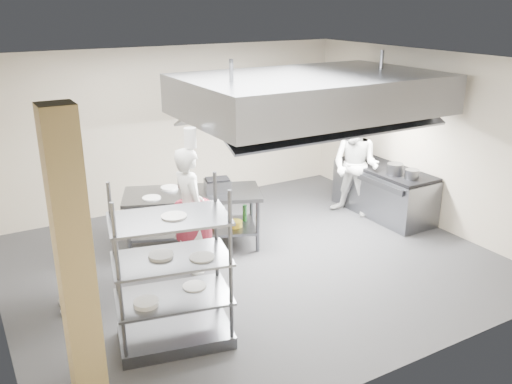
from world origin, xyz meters
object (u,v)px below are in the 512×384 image
chef_plating (70,240)px  griddle (218,186)px  cooking_range (383,193)px  chef_head (190,210)px  stockpot (395,169)px  chef_line (355,166)px  pass_rack (172,267)px  island (193,219)px

chef_plating → griddle: (2.45, 0.80, 0.06)m
cooking_range → chef_head: bearing=-176.5°
griddle → stockpot: size_ratio=1.42×
cooking_range → chef_line: size_ratio=1.07×
chef_line → pass_rack: bearing=-89.1°
cooking_range → griddle: bearing=174.0°
cooking_range → griddle: griddle is taller
stockpot → griddle: bearing=167.1°
pass_rack → chef_line: size_ratio=1.03×
pass_rack → chef_plating: bearing=133.5°
island → griddle: griddle is taller
pass_rack → chef_line: (4.37, 2.08, -0.03)m
cooking_range → chef_plating: (-5.68, -0.46, 0.52)m
chef_line → griddle: chef_line is taller
chef_head → stockpot: 3.82m
stockpot → cooking_range: bearing=70.4°
cooking_range → chef_line: 0.76m
chef_head → griddle: 0.93m
chef_head → stockpot: chef_head is taller
cooking_range → chef_head: 3.99m
cooking_range → chef_head: size_ratio=1.07×
chef_line → cooking_range: bearing=37.3°
chef_head → chef_plating: 1.74m
island → griddle: 0.68m
griddle → stockpot: 3.18m
island → chef_plating: 2.34m
chef_plating → chef_head: bearing=103.4°
cooking_range → stockpot: (-0.13, -0.37, 0.58)m
cooking_range → chef_line: chef_line is taller
pass_rack → chef_line: bearing=37.7°
island → chef_line: bearing=17.5°
chef_plating → griddle: 2.58m
cooking_range → stockpot: size_ratio=7.16×
chef_plating → stockpot: size_ratio=6.77×
chef_head → pass_rack: bearing=148.4°
pass_rack → chef_head: (0.90, 1.57, -0.03)m
pass_rack → stockpot: pass_rack is taller
island → cooking_range: bearing=14.0°
chef_head → chef_line: bearing=-83.6°
island → stockpot: stockpot is taller
island → chef_plating: size_ratio=1.14×
stockpot → chef_line: bearing=119.3°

